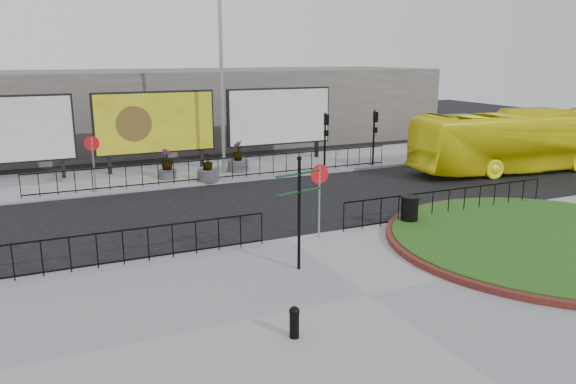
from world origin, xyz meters
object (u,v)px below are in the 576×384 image
litter_bin (409,211)px  planter_b (208,172)px  planter_a (167,167)px  lamp_post (222,79)px  fingerpost_sign (299,202)px  bollard (294,321)px  billboard_mid (155,123)px  bus (517,141)px  planter_c (238,161)px

litter_bin → planter_b: (-4.34, 10.00, -0.09)m
planter_a → lamp_post: bearing=5.7°
planter_b → litter_bin: bearing=-66.5°
lamp_post → fingerpost_sign: size_ratio=2.84×
fingerpost_sign → bollard: size_ratio=4.53×
billboard_mid → lamp_post: lamp_post is taller
litter_bin → fingerpost_sign: bearing=-158.9°
billboard_mid → fingerpost_sign: bearing=-87.5°
bollard → lamp_post: bearing=76.4°
fingerpost_sign → bus: size_ratio=0.28×
lamp_post → planter_a: 5.10m
bollard → planter_a: (1.15, 16.89, 0.20)m
fingerpost_sign → bollard: 4.27m
lamp_post → fingerpost_sign: lamp_post is taller
fingerpost_sign → planter_c: bearing=66.9°
fingerpost_sign → planter_b: size_ratio=2.31×
bollard → planter_b: planter_b is taller
planter_a → planter_b: 2.11m
lamp_post → bollard: bearing=-103.6°
litter_bin → planter_b: size_ratio=0.76×
planter_b → fingerpost_sign: bearing=-94.7°
billboard_mid → planter_b: billboard_mid is taller
litter_bin → bus: (11.21, 5.92, 0.96)m
planter_a → planter_c: size_ratio=0.93×
litter_bin → bus: bus is taller
bollard → billboard_mid: bearing=86.6°
bollard → litter_bin: (7.15, 5.59, 0.15)m
planter_b → bus: bearing=-14.7°
lamp_post → planter_a: (-3.01, -0.30, -4.11)m
lamp_post → planter_b: size_ratio=6.57×
lamp_post → planter_c: size_ratio=5.84×
bollard → planter_b: (2.80, 15.59, 0.06)m
planter_b → bollard: bearing=-100.2°
planter_c → bollard: bearing=-105.9°
planter_b → planter_c: (2.10, 1.60, 0.09)m
bus → planter_a: (-17.21, 5.38, -0.90)m
bus → planter_b: (-15.55, 4.08, -1.04)m
lamp_post → fingerpost_sign: (-2.34, -13.66, -2.74)m
litter_bin → planter_a: 12.80m
billboard_mid → litter_bin: (6.00, -13.57, -1.94)m
lamp_post → bus: lamp_post is taller
billboard_mid → bollard: size_ratio=8.63×
litter_bin → billboard_mid: bearing=113.9°
fingerpost_sign → planter_a: size_ratio=2.22×
bollard → litter_bin: 9.07m
lamp_post → litter_bin: (2.99, -11.60, -4.16)m
billboard_mid → planter_c: bearing=-27.7°
litter_bin → planter_a: planter_a is taller
bollard → bus: size_ratio=0.06×
fingerpost_sign → litter_bin: fingerpost_sign is taller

